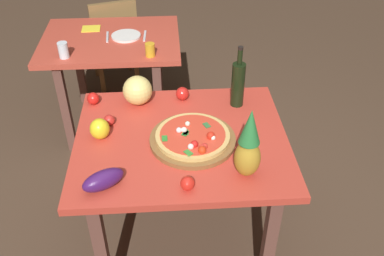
{
  "coord_description": "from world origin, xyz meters",
  "views": [
    {
      "loc": [
        -0.06,
        -1.77,
        2.17
      ],
      "look_at": [
        0.06,
        0.01,
        0.82
      ],
      "focal_mm": 40.13,
      "sensor_mm": 36.0,
      "label": 1
    }
  ],
  "objects": [
    {
      "name": "fork_utensil",
      "position": [
        -0.5,
        1.25,
        0.78
      ],
      "size": [
        0.03,
        0.18,
        0.01
      ],
      "primitive_type": "cube",
      "rotation": [
        0.0,
        0.0,
        0.08
      ],
      "color": "silver",
      "rests_on": "background_table"
    },
    {
      "name": "melon",
      "position": [
        -0.24,
        0.35,
        0.86
      ],
      "size": [
        0.17,
        0.17,
        0.17
      ],
      "primitive_type": "sphere",
      "color": "#E9D172",
      "rests_on": "display_table"
    },
    {
      "name": "background_table",
      "position": [
        -0.48,
        1.23,
        0.66
      ],
      "size": [
        1.03,
        0.78,
        0.77
      ],
      "color": "brown",
      "rests_on": "ground_plane"
    },
    {
      "name": "bell_pepper",
      "position": [
        -0.42,
        0.04,
        0.82
      ],
      "size": [
        0.1,
        0.1,
        0.11
      ],
      "primitive_type": "ellipsoid",
      "color": "yellow",
      "rests_on": "display_table"
    },
    {
      "name": "ground_plane",
      "position": [
        0.0,
        0.0,
        0.0
      ],
      "size": [
        10.0,
        10.0,
        0.0
      ],
      "primitive_type": "plane",
      "color": "#4C3828"
    },
    {
      "name": "drinking_glass_water",
      "position": [
        -0.76,
        0.95,
        0.83
      ],
      "size": [
        0.07,
        0.07,
        0.11
      ],
      "primitive_type": "cylinder",
      "color": "silver",
      "rests_on": "background_table"
    },
    {
      "name": "knife_utensil",
      "position": [
        -0.22,
        1.25,
        0.78
      ],
      "size": [
        0.02,
        0.18,
        0.01
      ],
      "primitive_type": "cube",
      "rotation": [
        0.0,
        0.0,
        -0.03
      ],
      "color": "silver",
      "rests_on": "background_table"
    },
    {
      "name": "tomato_near_board",
      "position": [
        -0.5,
        0.35,
        0.81
      ],
      "size": [
        0.07,
        0.07,
        0.07
      ],
      "primitive_type": "sphere",
      "color": "red",
      "rests_on": "display_table"
    },
    {
      "name": "pineapple_left",
      "position": [
        0.29,
        -0.29,
        0.93
      ],
      "size": [
        0.12,
        0.12,
        0.37
      ],
      "color": "#B08426",
      "rests_on": "display_table"
    },
    {
      "name": "display_table",
      "position": [
        0.0,
        0.0,
        0.67
      ],
      "size": [
        1.12,
        0.94,
        0.77
      ],
      "color": "brown",
      "rests_on": "ground_plane"
    },
    {
      "name": "tomato_beside_pepper",
      "position": [
        0.02,
        0.37,
        0.81
      ],
      "size": [
        0.08,
        0.08,
        0.08
      ],
      "primitive_type": "sphere",
      "color": "red",
      "rests_on": "display_table"
    },
    {
      "name": "eggplant",
      "position": [
        -0.37,
        -0.34,
        0.82
      ],
      "size": [
        0.22,
        0.18,
        0.09
      ],
      "primitive_type": "ellipsoid",
      "rotation": [
        0.0,
        0.0,
        0.53
      ],
      "color": "#3F1858",
      "rests_on": "display_table"
    },
    {
      "name": "napkin_folded",
      "position": [
        -0.64,
        1.41,
        0.77
      ],
      "size": [
        0.14,
        0.13,
        0.01
      ],
      "primitive_type": "cube",
      "rotation": [
        0.0,
        0.0,
        0.04
      ],
      "color": "yellow",
      "rests_on": "background_table"
    },
    {
      "name": "wine_bottle",
      "position": [
        0.34,
        0.29,
        0.91
      ],
      "size": [
        0.08,
        0.08,
        0.37
      ],
      "color": "black",
      "rests_on": "display_table"
    },
    {
      "name": "drinking_glass_juice",
      "position": [
        -0.17,
        0.93,
        0.82
      ],
      "size": [
        0.07,
        0.07,
        0.09
      ],
      "primitive_type": "cylinder",
      "color": "gold",
      "rests_on": "background_table"
    },
    {
      "name": "dinner_plate",
      "position": [
        -0.36,
        1.25,
        0.78
      ],
      "size": [
        0.22,
        0.22,
        0.02
      ],
      "primitive_type": "cylinder",
      "color": "white",
      "rests_on": "background_table"
    },
    {
      "name": "dining_chair",
      "position": [
        -0.53,
        1.85,
        0.48
      ],
      "size": [
        0.49,
        0.49,
        0.85
      ],
      "rotation": [
        0.0,
        0.0,
        3.42
      ],
      "color": "brown",
      "rests_on": "ground_plane"
    },
    {
      "name": "pizza_board",
      "position": [
        0.06,
        -0.04,
        0.78
      ],
      "size": [
        0.45,
        0.45,
        0.02
      ],
      "primitive_type": "cylinder",
      "color": "brown",
      "rests_on": "display_table"
    },
    {
      "name": "pizza",
      "position": [
        0.06,
        -0.04,
        0.81
      ],
      "size": [
        0.38,
        0.38,
        0.06
      ],
      "color": "tan",
      "rests_on": "pizza_board"
    },
    {
      "name": "tomato_at_corner",
      "position": [
        -0.39,
        0.14,
        0.8
      ],
      "size": [
        0.06,
        0.06,
        0.06
      ],
      "primitive_type": "sphere",
      "color": "red",
      "rests_on": "display_table"
    },
    {
      "name": "tomato_by_bottle",
      "position": [
        0.01,
        -0.38,
        0.81
      ],
      "size": [
        0.07,
        0.07,
        0.07
      ],
      "primitive_type": "sphere",
      "color": "red",
      "rests_on": "display_table"
    }
  ]
}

